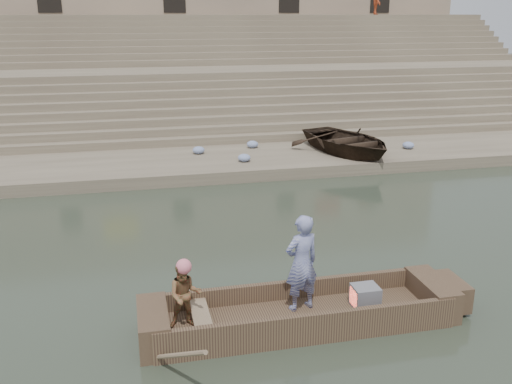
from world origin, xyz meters
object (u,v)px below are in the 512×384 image
object	(u,v)px
pedestrian	(377,0)
main_rowboat	(300,319)
television	(365,297)
standing_man	(302,263)
beached_rowboat	(347,141)
rowing_man	(185,295)

from	to	relation	value
pedestrian	main_rowboat	bearing A→B (deg)	162.70
television	main_rowboat	bearing A→B (deg)	180.00
television	pedestrian	xyz separation A→B (m)	(10.90, 24.45, 5.60)
standing_man	pedestrian	size ratio (longest dim) A/B	1.09
beached_rowboat	main_rowboat	bearing A→B (deg)	-130.67
main_rowboat	pedestrian	size ratio (longest dim) A/B	3.06
main_rowboat	television	xyz separation A→B (m)	(1.21, -0.00, 0.31)
rowing_man	television	xyz separation A→B (m)	(3.21, -0.05, -0.38)
pedestrian	rowing_man	bearing A→B (deg)	159.01
standing_man	rowing_man	xyz separation A→B (m)	(-2.07, -0.15, -0.31)
beached_rowboat	pedestrian	bearing A→B (deg)	47.75
standing_man	beached_rowboat	xyz separation A→B (m)	(4.94, 10.32, -0.26)
rowing_man	television	distance (m)	3.23
rowing_man	pedestrian	world-z (taller)	pedestrian
standing_man	rowing_man	size ratio (longest dim) A/B	1.53
rowing_man	standing_man	bearing A→B (deg)	7.16
rowing_man	main_rowboat	bearing A→B (deg)	1.63
standing_man	television	xyz separation A→B (m)	(1.14, -0.20, -0.69)
pedestrian	standing_man	bearing A→B (deg)	162.64
standing_man	television	bearing A→B (deg)	155.07
television	beached_rowboat	distance (m)	11.19
television	pedestrian	size ratio (longest dim) A/B	0.28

